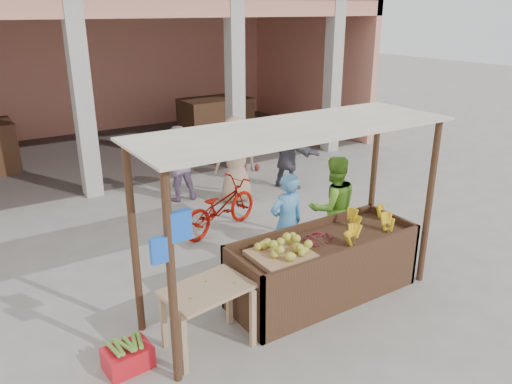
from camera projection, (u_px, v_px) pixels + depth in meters
ground at (293, 306)px, 6.58m from camera, size 60.00×60.00×0.00m
market_building at (86, 49)px, 12.70m from camera, size 14.40×6.40×4.20m
fruit_stall at (323, 269)px, 6.69m from camera, size 2.60×0.95×0.80m
stall_awning at (293, 161)px, 5.93m from camera, size 4.09×1.35×2.39m
banana_heap at (366, 223)px, 6.86m from camera, size 1.15×0.62×0.21m
melon_tray at (281, 251)px, 6.13m from camera, size 0.73×0.63×0.20m
berry_heap at (318, 237)px, 6.54m from camera, size 0.47×0.38×0.15m
side_table at (207, 298)px, 5.57m from camera, size 1.04×0.77×0.78m
papaya_pile at (207, 280)px, 5.49m from camera, size 0.71×0.41×0.20m
red_crate at (128, 358)px, 5.40m from camera, size 0.52×0.39×0.26m
plantain_bundle at (127, 345)px, 5.35m from camera, size 0.39×0.27×0.08m
produce_sacks at (245, 159)px, 11.82m from camera, size 1.11×0.83×0.67m
vendor_blue at (287, 220)px, 7.20m from camera, size 0.63×0.48×1.62m
vendor_green at (333, 205)px, 7.62m from camera, size 0.92×0.66×1.72m
motorcycle at (220, 206)px, 8.66m from camera, size 1.11×1.88×0.93m
shopper_c at (235, 155)px, 9.84m from camera, size 1.04×0.80×1.92m
shopper_d at (287, 151)px, 10.66m from camera, size 0.97×1.64×1.66m
shopper_f at (177, 160)px, 9.96m from camera, size 0.88×0.59×1.68m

